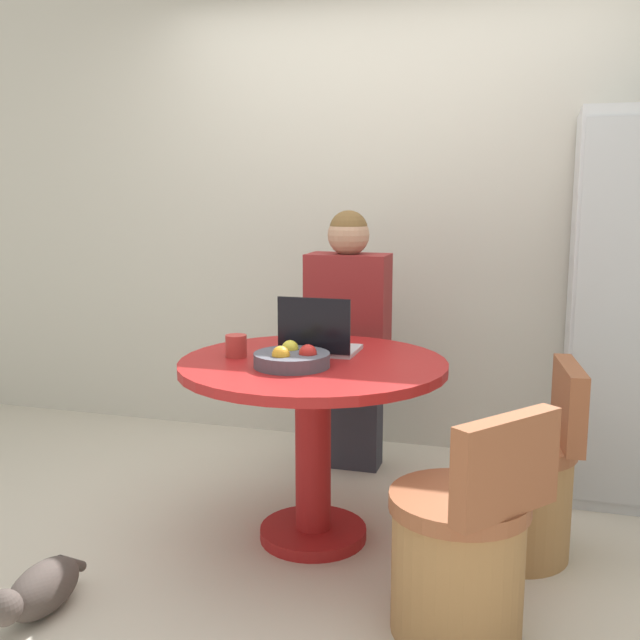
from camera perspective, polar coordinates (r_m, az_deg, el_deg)
name	(u,v)px	position (r m, az deg, el deg)	size (l,w,h in m)	color
ground_plane	(312,555)	(3.16, -0.63, -17.44)	(12.00, 12.00, 0.00)	beige
wall_back	(389,217)	(4.23, 5.26, 7.83)	(7.00, 0.06, 2.60)	beige
dining_table	(313,407)	(3.08, -0.53, -6.63)	(1.09, 1.09, 0.77)	maroon
chair_right_side	(520,488)	(3.16, 14.99, -12.25)	(0.48, 0.46, 0.79)	#9E7042
chair_near_right_corner	(461,554)	(2.60, 10.72, -17.13)	(0.53, 0.53, 0.79)	#9E7042
person_seated	(350,332)	(3.77, 2.30, -0.91)	(0.40, 0.37, 1.35)	#2D2D38
laptop	(319,341)	(3.15, -0.08, -1.63)	(0.31, 0.24, 0.25)	#B7B7BC
fruit_bowl	(292,359)	(2.92, -2.14, -2.95)	(0.30, 0.30, 0.09)	#4C4C56
coffee_cup	(236,346)	(3.11, -6.41, -1.98)	(0.09, 0.09, 0.09)	#B2332D
cat	(39,590)	(2.90, -20.63, -18.72)	(0.17, 0.47, 0.18)	#473D38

